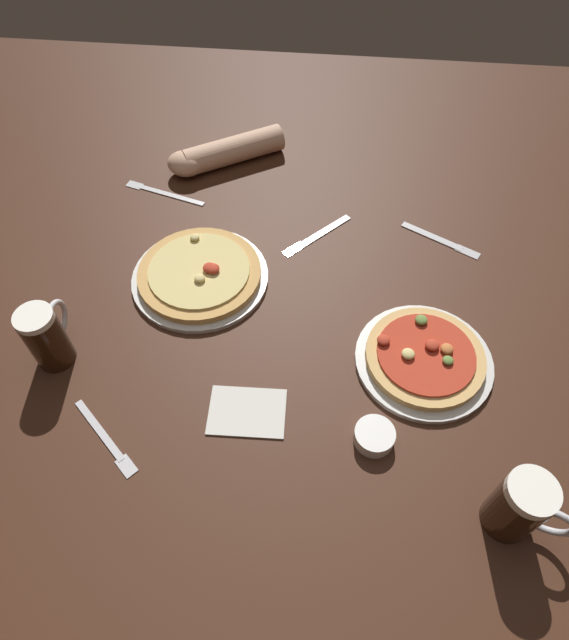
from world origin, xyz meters
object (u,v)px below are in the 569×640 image
(pizza_plate_far, at_px, (200,275))
(diner_arm, at_px, (222,153))
(pizza_plate_near, at_px, (424,358))
(knife_right, at_px, (318,235))
(knife_spare, at_px, (441,240))
(fork_left, at_px, (163,193))
(napkin_folded, at_px, (247,411))
(beer_mug_amber, at_px, (521,507))
(ramekin_sauce, at_px, (374,436))
(fork_spare, at_px, (106,438))
(beer_mug_dark, at_px, (47,336))

(pizza_plate_far, relative_size, diner_arm, 1.03)
(pizza_plate_near, bearing_deg, knife_right, 124.87)
(knife_spare, bearing_deg, fork_left, 171.87)
(pizza_plate_near, xyz_separation_m, napkin_folded, (-0.35, -0.15, -0.01))
(napkin_folded, xyz_separation_m, fork_left, (-0.32, 0.63, -0.00))
(beer_mug_amber, xyz_separation_m, ramekin_sauce, (-0.23, 0.13, -0.06))
(diner_arm, bearing_deg, pizza_plate_near, -49.04)
(pizza_plate_far, xyz_separation_m, fork_spare, (-0.10, -0.42, -0.01))
(beer_mug_amber, xyz_separation_m, napkin_folded, (-0.48, 0.16, -0.07))
(pizza_plate_near, height_order, beer_mug_amber, beer_mug_amber)
(knife_right, bearing_deg, beer_mug_dark, -141.62)
(ramekin_sauce, distance_m, knife_right, 0.56)
(fork_left, bearing_deg, ramekin_sauce, -49.24)
(knife_right, bearing_deg, ramekin_sauce, -75.25)
(pizza_plate_near, distance_m, knife_right, 0.43)
(pizza_plate_far, xyz_separation_m, knife_spare, (0.58, 0.19, -0.01))
(knife_right, height_order, knife_spare, same)
(beer_mug_dark, height_order, diner_arm, beer_mug_dark)
(napkin_folded, bearing_deg, beer_mug_dark, 167.74)
(pizza_plate_near, height_order, fork_left, pizza_plate_near)
(pizza_plate_near, relative_size, knife_spare, 1.50)
(fork_left, distance_m, knife_right, 0.45)
(diner_arm, bearing_deg, beer_mug_amber, -54.55)
(ramekin_sauce, distance_m, knife_spare, 0.58)
(fork_left, xyz_separation_m, diner_arm, (0.14, 0.14, 0.03))
(beer_mug_amber, distance_m, diner_arm, 1.15)
(fork_left, bearing_deg, fork_spare, -85.28)
(fork_left, xyz_separation_m, fork_spare, (0.06, -0.71, 0.00))
(beer_mug_amber, distance_m, ramekin_sauce, 0.27)
(knife_right, xyz_separation_m, knife_spare, (0.31, 0.02, 0.00))
(pizza_plate_near, relative_size, beer_mug_dark, 1.95)
(ramekin_sauce, bearing_deg, napkin_folded, 172.38)
(fork_spare, distance_m, knife_spare, 0.91)
(pizza_plate_far, relative_size, beer_mug_dark, 2.16)
(napkin_folded, bearing_deg, fork_left, 117.05)
(pizza_plate_far, bearing_deg, diner_arm, 92.84)
(pizza_plate_far, bearing_deg, knife_right, 32.92)
(pizza_plate_near, bearing_deg, beer_mug_amber, -67.83)
(pizza_plate_near, xyz_separation_m, fork_left, (-0.68, 0.48, -0.01))
(fork_left, height_order, diner_arm, diner_arm)
(pizza_plate_far, height_order, ramekin_sauce, pizza_plate_far)
(pizza_plate_near, bearing_deg, knife_spare, 80.37)
(ramekin_sauce, bearing_deg, knife_spare, 73.35)
(pizza_plate_far, relative_size, fork_left, 1.39)
(pizza_plate_far, distance_m, knife_spare, 0.61)
(beer_mug_amber, distance_m, fork_spare, 0.75)
(napkin_folded, xyz_separation_m, diner_arm, (-0.18, 0.77, 0.03))
(beer_mug_dark, distance_m, knife_spare, 0.94)
(beer_mug_dark, bearing_deg, fork_left, 79.63)
(pizza_plate_near, distance_m, beer_mug_dark, 0.78)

